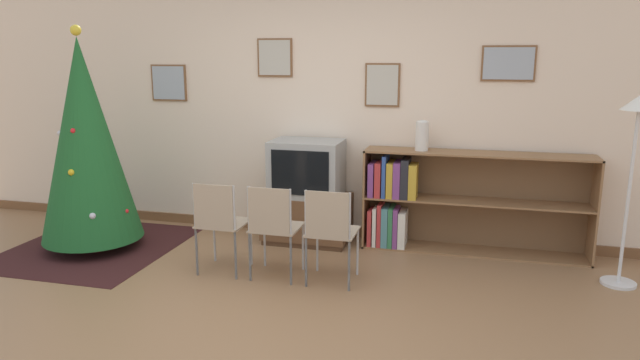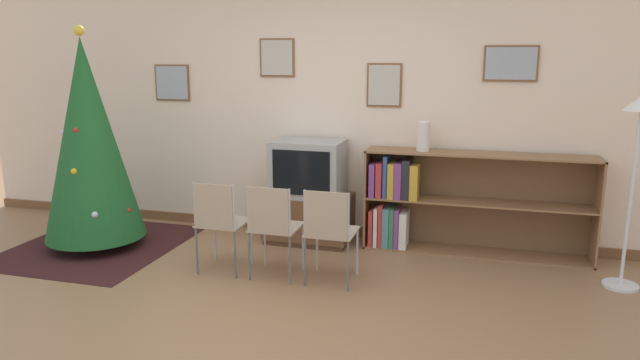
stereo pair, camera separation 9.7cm
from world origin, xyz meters
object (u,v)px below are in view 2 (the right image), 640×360
Objects in this scene: tv_console at (309,218)px; folding_chair_center at (273,225)px; folding_chair_left at (219,221)px; standing_lamp at (638,142)px; folding_chair_right at (329,230)px; christmas_tree at (89,140)px; television at (308,168)px; vase at (423,136)px; bookshelf at (436,201)px.

tv_console is 1.06m from folding_chair_center.
tv_console is 1.17m from folding_chair_left.
folding_chair_left is 0.52× the size of standing_lamp.
tv_console is at bearing 115.28° from folding_chair_right.
folding_chair_right is (2.48, -0.31, -0.60)m from christmas_tree.
folding_chair_left is 3.45m from standing_lamp.
television is 2.45× the size of vase.
tv_console is at bearing -175.68° from vase.
vase is 1.78m from standing_lamp.
tv_console is at bearing 171.25° from standing_lamp.
folding_chair_right is at bearing 0.00° from folding_chair_center.
standing_lamp is (3.31, 0.60, 0.73)m from folding_chair_left.
vase reaches higher than folding_chair_left.
tv_console is 0.52m from television.
folding_chair_left is at bearing -11.78° from christmas_tree.
christmas_tree reaches higher than folding_chair_left.
folding_chair_right is at bearing -119.16° from vase.
folding_chair_center is at bearing -8.92° from christmas_tree.
folding_chair_center is 0.49m from folding_chair_right.
standing_lamp is (1.70, -0.52, 0.08)m from vase.
christmas_tree is 1.01× the size of bookshelf.
standing_lamp is (2.82, -0.43, 0.96)m from tv_console.
standing_lamp is at bearing -18.79° from bookshelf.
television reaches higher than tv_console.
tv_console is 1.05× the size of folding_chair_left.
television is (0.00, -0.00, 0.52)m from tv_console.
christmas_tree is 1.64m from folding_chair_left.
vase reaches higher than television.
tv_console is at bearing -175.66° from bookshelf.
folding_chair_right is 2.87× the size of vase.
folding_chair_right is at bearing 0.00° from folding_chair_left.
television is at bearing 20.02° from christmas_tree.
folding_chair_left is 2.87× the size of vase.
christmas_tree is 2.60× the size of folding_chair_center.
tv_console is 1.29m from bookshelf.
vase is (-0.15, -0.01, 0.64)m from bookshelf.
standing_lamp reaches higher than folding_chair_left.
television reaches higher than folding_chair_left.
folding_chair_right is (0.49, 0.00, 0.00)m from folding_chair_center.
folding_chair_center is at bearing 0.00° from folding_chair_left.
folding_chair_center is 1.71m from vase.
standing_lamp reaches higher than vase.
folding_chair_right is 0.52× the size of standing_lamp.
bookshelf reaches higher than tv_console.
television is 1.18m from vase.
television is 1.30m from bookshelf.
folding_chair_center is (1.99, -0.31, -0.60)m from christmas_tree.
christmas_tree is 2.10m from folding_chair_center.
television is at bearing 90.00° from folding_chair_center.
bookshelf is (3.25, 0.82, -0.58)m from christmas_tree.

